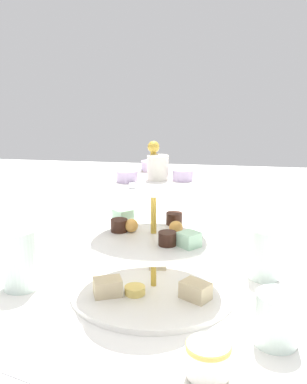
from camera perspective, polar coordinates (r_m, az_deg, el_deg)
The scene contains 8 objects.
ground_plane at distance 0.84m, azimuth -0.00°, elevation -12.33°, with size 2.40×2.40×0.00m, color white.
tiered_serving_stand at distance 0.80m, azimuth -0.01°, elevation -6.96°, with size 0.30×0.30×0.27m.
water_glass_tall_right at distance 0.86m, azimuth -16.57°, elevation -8.11°, with size 0.07×0.07×0.11m, color silver.
water_glass_short_left at distance 0.70m, azimuth 15.34°, elevation -15.22°, with size 0.06×0.06×0.08m, color silver.
teacup_with_saucer at distance 0.62m, azimuth 6.91°, elevation -20.58°, with size 0.09×0.09×0.05m.
butter_knife_left at distance 1.11m, azimuth -1.79°, elevation -5.39°, with size 0.17×0.01×0.00m, color silver.
butter_knife_right at distance 0.64m, azimuth -14.39°, elevation -22.21°, with size 0.17×0.01×0.00m, color silver.
water_glass_mid_back at distance 0.89m, azimuth 13.91°, elevation -7.57°, with size 0.06×0.06×0.10m, color silver.
Camera 1 is at (0.74, 0.11, 0.38)m, focal length 42.13 mm.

